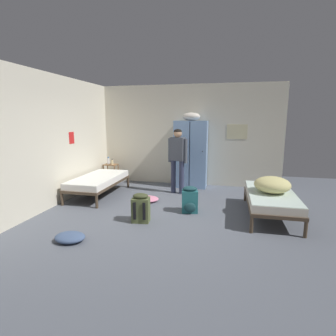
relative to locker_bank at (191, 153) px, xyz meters
The scene contains 14 objects.
ground_plane 2.76m from the locker_bank, 92.81° to the right, with size 9.17×9.17×0.00m, color #565B66.
room_backdrop 1.96m from the locker_bank, 140.75° to the right, with size 5.22×5.79×2.85m.
locker_bank is the anchor object (origin of this frame).
shelf_unit 2.46m from the locker_bank, behind, with size 0.38×0.30×0.57m.
bed_left_rear 2.60m from the locker_bank, 146.96° to the right, with size 0.90×1.90×0.49m.
bed_right 2.76m from the locker_bank, 46.12° to the right, with size 0.90×1.90×0.49m.
bedding_heap 2.74m from the locker_bank, 46.40° to the right, with size 0.68×0.69×0.31m.
person_traveler 0.78m from the locker_bank, 107.26° to the right, with size 0.51×0.28×1.65m.
water_bottle 2.48m from the locker_bank, behind, with size 0.07×0.07×0.22m.
lotion_bottle 2.33m from the locker_bank, behind, with size 0.06×0.06×0.17m.
backpack_olive 2.94m from the locker_bank, 100.78° to the right, with size 0.35×0.36×0.55m.
backpack_teal 2.24m from the locker_bank, 82.22° to the right, with size 0.36×0.38×0.55m.
clothes_pile_denim 4.17m from the locker_bank, 109.60° to the right, with size 0.49×0.38×0.13m.
clothes_pile_pink 1.99m from the locker_bank, 117.25° to the right, with size 0.57×0.48×0.10m.
Camera 1 is at (1.14, -4.69, 1.91)m, focal length 28.27 mm.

